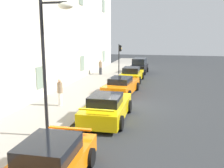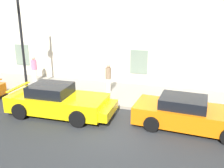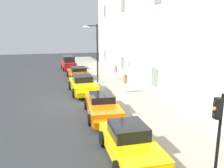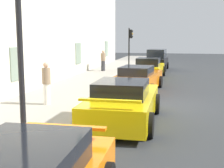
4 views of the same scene
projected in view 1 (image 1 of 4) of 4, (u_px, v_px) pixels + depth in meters
The scene contains 10 objects.
ground_plane at pixel (127, 106), 16.07m from camera, with size 80.00×80.00×0.00m, color #2B2D30.
sidewalk at pixel (68, 101), 16.94m from camera, with size 60.00×3.95×0.14m, color gray.
sportscar_yellow_flank at pixel (108, 107), 13.54m from camera, with size 5.01×2.24×1.43m.
sportscar_white_middle at pixel (122, 86), 19.39m from camera, with size 5.23×2.36×1.32m.
sportscar_tail_end at pixel (132, 75), 24.41m from camera, with size 4.61×2.11×1.39m.
hatchback_parked at pixel (139, 66), 29.14m from camera, with size 3.68×1.92×1.75m.
traffic_light at pixel (120, 54), 27.09m from camera, with size 0.22×0.36×3.30m.
street_lamp at pixel (52, 45), 10.10m from camera, with size 0.44×1.42×5.73m.
pedestrian_admiring at pixel (100, 67), 27.34m from camera, with size 0.55×0.55×1.61m.
pedestrian_bystander at pixel (60, 92), 15.42m from camera, with size 0.47×0.47×1.69m.
Camera 1 is at (-15.32, -2.45, 4.53)m, focal length 40.21 mm.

